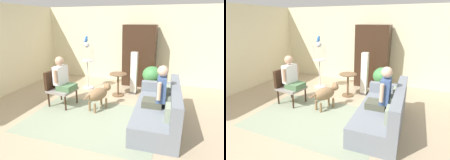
{
  "view_description": "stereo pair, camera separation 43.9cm",
  "coord_description": "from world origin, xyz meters",
  "views": [
    {
      "loc": [
        1.53,
        -3.66,
        2.14
      ],
      "look_at": [
        0.21,
        0.32,
        0.81
      ],
      "focal_mm": 30.53,
      "sensor_mm": 36.0,
      "label": 1
    },
    {
      "loc": [
        1.94,
        -3.5,
        2.14
      ],
      "look_at": [
        0.21,
        0.32,
        0.81
      ],
      "focal_mm": 30.53,
      "sensor_mm": 36.0,
      "label": 2
    }
  ],
  "objects": [
    {
      "name": "bird_cage_stand",
      "position": [
        -1.07,
        1.72,
        0.8
      ],
      "size": [
        0.42,
        0.42,
        1.49
      ],
      "color": "silver",
      "rests_on": "ground"
    },
    {
      "name": "potted_plant",
      "position": [
        0.97,
        1.7,
        0.56
      ],
      "size": [
        0.54,
        0.54,
        0.87
      ],
      "color": "#4C5156",
      "rests_on": "ground"
    },
    {
      "name": "round_end_table",
      "position": [
        0.05,
        1.39,
        0.41
      ],
      "size": [
        0.5,
        0.5,
        0.67
      ],
      "color": "brown",
      "rests_on": "ground"
    },
    {
      "name": "person_on_couch",
      "position": [
        1.29,
        0.09,
        0.76
      ],
      "size": [
        0.49,
        0.5,
        0.89
      ],
      "color": "#515241"
    },
    {
      "name": "back_wall",
      "position": [
        0.0,
        3.0,
        1.3
      ],
      "size": [
        6.85,
        0.12,
        2.6
      ],
      "primitive_type": "cube",
      "color": "beige",
      "rests_on": "ground"
    },
    {
      "name": "dog",
      "position": [
        -0.14,
        0.38,
        0.4
      ],
      "size": [
        0.51,
        0.85,
        0.62
      ],
      "color": "olive",
      "rests_on": "ground"
    },
    {
      "name": "parrot",
      "position": [
        -1.08,
        1.72,
        1.58
      ],
      "size": [
        0.17,
        0.1,
        0.19
      ],
      "color": "blue",
      "rests_on": "bird_cage_stand"
    },
    {
      "name": "armoire_cabinet",
      "position": [
        0.43,
        2.59,
        1.0
      ],
      "size": [
        1.05,
        0.56,
        2.0
      ],
      "primitive_type": "cube",
      "color": "#382316",
      "rests_on": "ground"
    },
    {
      "name": "armchair",
      "position": [
        -1.25,
        0.31,
        0.53
      ],
      "size": [
        0.67,
        0.64,
        0.91
      ],
      "color": "#382316",
      "rests_on": "ground"
    },
    {
      "name": "ground_plane",
      "position": [
        0.0,
        0.0,
        0.0
      ],
      "size": [
        7.5,
        7.5,
        0.0
      ],
      "primitive_type": "plane",
      "color": "tan"
    },
    {
      "name": "person_on_armchair",
      "position": [
        -1.09,
        0.3,
        0.78
      ],
      "size": [
        0.49,
        0.55,
        0.84
      ],
      "color": "#4E744C"
    },
    {
      "name": "couch",
      "position": [
        1.34,
        0.14,
        0.3
      ],
      "size": [
        0.95,
        2.05,
        0.87
      ],
      "color": "slate",
      "rests_on": "ground"
    },
    {
      "name": "area_rug",
      "position": [
        -0.1,
        -0.21,
        0.0
      ],
      "size": [
        2.9,
        1.98,
        0.01
      ],
      "primitive_type": "cube",
      "color": "gray",
      "rests_on": "ground"
    },
    {
      "name": "column_lamp",
      "position": [
        0.44,
        1.7,
        0.62
      ],
      "size": [
        0.2,
        0.2,
        1.26
      ],
      "color": "#4C4742",
      "rests_on": "ground"
    }
  ]
}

